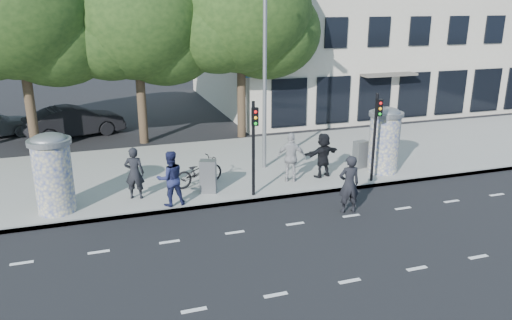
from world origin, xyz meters
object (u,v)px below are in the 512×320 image
object	(u,v)px
traffic_pole_near	(254,139)
ped_f	(323,155)
bicycle	(199,172)
ped_b	(134,173)
cabinet_right	(360,154)
ad_column_right	(384,138)
man_road	(349,184)
ped_e	(291,158)
cabinet_left	(208,176)
car_mid	(75,121)
street_lamp	(265,55)
ad_column_left	(53,171)
traffic_pole_far	(376,129)
ped_c	(170,178)

from	to	relation	value
traffic_pole_near	ped_f	size ratio (longest dim) A/B	1.92
ped_f	bicycle	world-z (taller)	ped_f
ped_b	cabinet_right	bearing A→B (deg)	-159.07
traffic_pole_near	bicycle	xyz separation A→B (m)	(-1.64, 1.66, -1.55)
ad_column_right	ped_b	xyz separation A→B (m)	(-9.82, 0.16, -0.46)
man_road	cabinet_right	distance (m)	4.50
ped_f	bicycle	size ratio (longest dim) A/B	0.87
ped_e	cabinet_left	bearing A→B (deg)	25.43
bicycle	ped_e	bearing A→B (deg)	-121.99
ped_b	ad_column_right	bearing A→B (deg)	-163.55
ped_e	man_road	size ratio (longest dim) A/B	0.97
ped_e	car_mid	bearing A→B (deg)	-28.66
ped_b	ped_e	xyz separation A→B (m)	(5.82, -0.13, 0.03)
traffic_pole_near	ped_b	distance (m)	4.32
bicycle	ped_b	bearing A→B (deg)	83.98
street_lamp	ped_e	bearing A→B (deg)	-78.09
ad_column_left	man_road	world-z (taller)	ad_column_left
traffic_pole_far	car_mid	xyz separation A→B (m)	(-10.97, 11.27, -1.42)
traffic_pole_near	ped_b	world-z (taller)	traffic_pole_near
ped_f	cabinet_left	xyz separation A→B (m)	(-4.67, -0.24, -0.28)
traffic_pole_far	ped_e	size ratio (longest dim) A/B	1.78
cabinet_right	car_mid	world-z (taller)	car_mid
ped_c	ped_f	world-z (taller)	ped_c
street_lamp	ped_b	size ratio (longest dim) A/B	4.30
traffic_pole_near	ped_b	bearing A→B (deg)	165.14
traffic_pole_near	ped_c	distance (m)	3.14
ad_column_right	car_mid	bearing A→B (deg)	139.12
ad_column_left	traffic_pole_near	distance (m)	6.67
traffic_pole_far	bicycle	size ratio (longest dim) A/B	1.68
ad_column_left	cabinet_left	bearing A→B (deg)	1.48
ped_b	ped_c	bearing A→B (deg)	154.63
traffic_pole_far	traffic_pole_near	bearing A→B (deg)	180.00
ped_b	bicycle	world-z (taller)	ped_b
street_lamp	bicycle	bearing A→B (deg)	-158.85
traffic_pole_far	bicycle	bearing A→B (deg)	165.52
man_road	cabinet_left	world-z (taller)	man_road
bicycle	cabinet_left	size ratio (longest dim) A/B	1.68
ad_column_left	ped_e	world-z (taller)	ad_column_left
traffic_pole_far	ped_c	distance (m)	7.81
ped_e	traffic_pole_far	bearing A→B (deg)	-173.72
ad_column_right	car_mid	size ratio (longest dim) A/B	0.54
ad_column_right	ped_b	bearing A→B (deg)	179.07
ped_c	ped_f	distance (m)	6.22
traffic_pole_far	man_road	xyz separation A→B (m)	(-2.16, -2.06, -1.24)
traffic_pole_near	ped_f	bearing A→B (deg)	18.66
ad_column_right	street_lamp	world-z (taller)	street_lamp
ad_column_right	ped_f	world-z (taller)	ad_column_right
ped_b	ped_c	size ratio (longest dim) A/B	0.98
street_lamp	ped_b	bearing A→B (deg)	-161.88
traffic_pole_near	ped_e	world-z (taller)	traffic_pole_near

